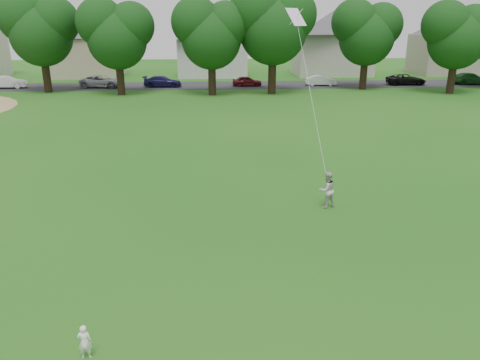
{
  "coord_description": "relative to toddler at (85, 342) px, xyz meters",
  "views": [
    {
      "loc": [
        -0.53,
        -11.78,
        7.03
      ],
      "look_at": [
        0.38,
        2.0,
        2.3
      ],
      "focal_mm": 35.0,
      "sensor_mm": 36.0,
      "label": 1
    }
  ],
  "objects": [
    {
      "name": "kite",
      "position": [
        6.94,
        10.13,
        3.69
      ],
      "size": [
        1.1,
        2.37,
        7.19
      ],
      "color": "white",
      "rests_on": "ground"
    },
    {
      "name": "toddler",
      "position": [
        0.0,
        0.0,
        0.0
      ],
      "size": [
        0.31,
        0.21,
        0.84
      ],
      "primitive_type": "imported",
      "rotation": [
        0.0,
        0.0,
        3.18
      ],
      "color": "white",
      "rests_on": "ground"
    },
    {
      "name": "ground",
      "position": [
        3.35,
        3.12,
        -0.42
      ],
      "size": [
        160.0,
        160.0,
        0.0
      ],
      "primitive_type": "plane",
      "color": "#185413",
      "rests_on": "ground"
    },
    {
      "name": "parked_cars",
      "position": [
        7.62,
        44.12,
        0.2
      ],
      "size": [
        71.78,
        2.55,
        1.3
      ],
      "color": "black",
      "rests_on": "ground"
    },
    {
      "name": "older_boy",
      "position": [
        7.35,
        8.28,
        0.31
      ],
      "size": [
        0.86,
        0.77,
        1.46
      ],
      "primitive_type": "imported",
      "rotation": [
        0.0,
        0.0,
        3.51
      ],
      "color": "beige",
      "rests_on": "ground"
    },
    {
      "name": "street",
      "position": [
        3.35,
        45.12,
        -0.41
      ],
      "size": [
        90.0,
        7.0,
        0.01
      ],
      "primitive_type": "cube",
      "color": "#2D2D30",
      "rests_on": "ground"
    },
    {
      "name": "house_row",
      "position": [
        2.78,
        55.12,
        4.48
      ],
      "size": [
        77.01,
        14.07,
        10.54
      ],
      "color": "beige",
      "rests_on": "ground"
    },
    {
      "name": "tree_row",
      "position": [
        4.32,
        39.42,
        5.86
      ],
      "size": [
        80.21,
        9.28,
        10.77
      ],
      "color": "black",
      "rests_on": "ground"
    }
  ]
}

